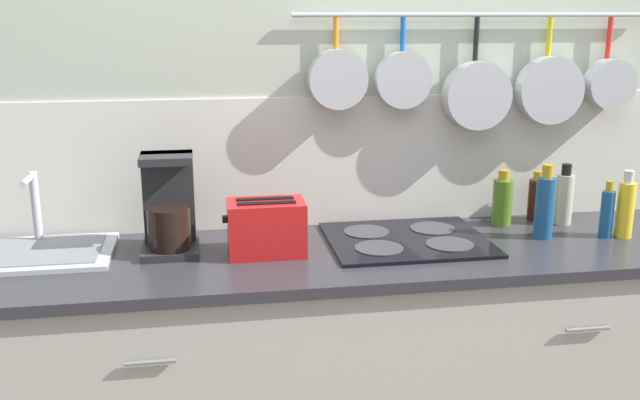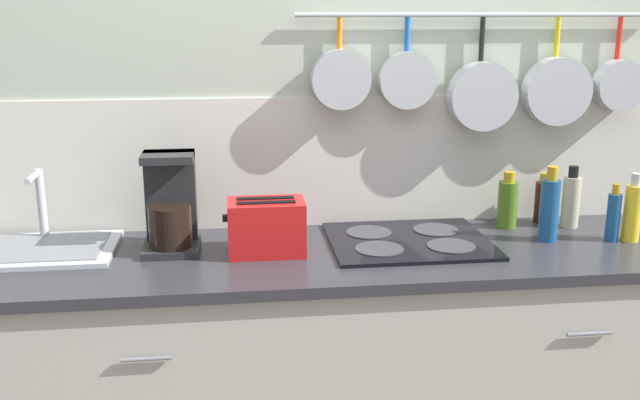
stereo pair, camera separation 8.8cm
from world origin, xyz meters
The scene contains 13 objects.
wall_back centered at (0.01, 0.34, 1.27)m, with size 7.20×0.16×2.60m.
cabinet_base centered at (0.00, 0.00, 0.43)m, with size 2.60×0.58×0.86m.
countertop centered at (0.00, 0.00, 0.88)m, with size 2.64×0.60×0.03m.
sink_basin centered at (-1.03, 0.12, 0.91)m, with size 0.50×0.35×0.24m.
coffee_maker centered at (-0.60, 0.10, 1.02)m, with size 0.18×0.19×0.31m.
toaster centered at (-0.30, 0.02, 0.98)m, with size 0.26×0.15×0.18m.
cooktop centered at (0.18, 0.06, 0.90)m, with size 0.52×0.44×0.01m.
bottle_olive_oil centered at (0.57, 0.19, 0.98)m, with size 0.07×0.07×0.20m.
bottle_sesame_oil centered at (0.64, 0.03, 1.01)m, with size 0.06×0.06×0.25m.
bottle_vinegar centered at (0.72, 0.24, 0.98)m, with size 0.06×0.06×0.18m.
bottle_hot_sauce centered at (0.79, 0.17, 0.99)m, with size 0.06×0.06×0.22m.
bottle_cooking_wine centered at (0.86, 0.00, 0.98)m, with size 0.04×0.04×0.20m.
bottle_dish_soap centered at (0.92, -0.01, 1.00)m, with size 0.06×0.06×0.23m.
Camera 2 is at (-0.39, -2.13, 1.63)m, focal length 40.00 mm.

